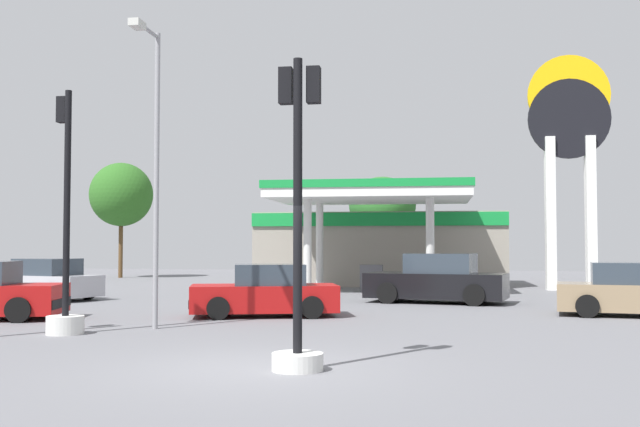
# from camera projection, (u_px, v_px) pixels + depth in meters

# --- Properties ---
(ground_plane) EXTENTS (90.00, 90.00, 0.00)m
(ground_plane) POSITION_uv_depth(u_px,v_px,m) (258.00, 368.00, 11.35)
(ground_plane) COLOR slate
(ground_plane) RESTS_ON ground
(gas_station) EXTENTS (11.53, 11.57, 4.36)m
(gas_station) POSITION_uv_depth(u_px,v_px,m) (380.00, 243.00, 35.03)
(gas_station) COLOR gray
(gas_station) RESTS_ON ground
(station_pole_sign) EXTENTS (3.40, 0.56, 9.99)m
(station_pole_sign) POSITION_uv_depth(u_px,v_px,m) (569.00, 145.00, 31.21)
(station_pole_sign) COLOR white
(station_pole_sign) RESTS_ON ground
(car_1) EXTENTS (4.22, 2.32, 1.43)m
(car_1) POSITION_uv_depth(u_px,v_px,m) (634.00, 292.00, 19.66)
(car_1) COLOR black
(car_1) RESTS_ON ground
(car_2) EXTENTS (4.17, 2.59, 1.39)m
(car_2) POSITION_uv_depth(u_px,v_px,m) (265.00, 293.00, 19.65)
(car_2) COLOR black
(car_2) RESTS_ON ground
(car_3) EXTENTS (4.83, 2.83, 1.62)m
(car_3) POSITION_uv_depth(u_px,v_px,m) (437.00, 280.00, 24.30)
(car_3) COLOR black
(car_3) RESTS_ON ground
(car_4) EXTENTS (4.31, 2.75, 1.43)m
(car_4) POSITION_uv_depth(u_px,v_px,m) (45.00, 281.00, 25.59)
(car_4) COLOR black
(car_4) RESTS_ON ground
(traffic_signal_1) EXTENTS (0.79, 0.79, 4.77)m
(traffic_signal_1) POSITION_uv_depth(u_px,v_px,m) (298.00, 258.00, 11.25)
(traffic_signal_1) COLOR silver
(traffic_signal_1) RESTS_ON ground
(traffic_signal_2) EXTENTS (0.79, 0.79, 5.24)m
(traffic_signal_2) POSITION_uv_depth(u_px,v_px,m) (65.00, 274.00, 15.76)
(traffic_signal_2) COLOR silver
(traffic_signal_2) RESTS_ON ground
(tree_0) EXTENTS (3.66, 3.66, 6.72)m
(tree_0) POSITION_uv_depth(u_px,v_px,m) (121.00, 195.00, 43.10)
(tree_0) COLOR brown
(tree_0) RESTS_ON ground
(tree_1) EXTENTS (3.70, 3.70, 5.68)m
(tree_1) POSITION_uv_depth(u_px,v_px,m) (382.00, 205.00, 40.66)
(tree_1) COLOR brown
(tree_1) RESTS_ON ground
(corner_streetlamp) EXTENTS (0.24, 1.48, 6.79)m
(corner_streetlamp) POSITION_uv_depth(u_px,v_px,m) (153.00, 148.00, 16.68)
(corner_streetlamp) COLOR gray
(corner_streetlamp) RESTS_ON ground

